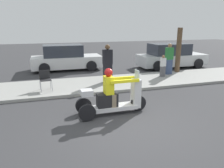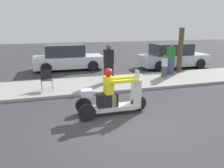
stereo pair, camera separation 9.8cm
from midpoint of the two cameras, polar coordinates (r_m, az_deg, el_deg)
ground_plane at (r=6.22m, az=4.97°, el=-11.56°), size 60.00×60.00×0.00m
sidewalk_strip at (r=10.34m, az=-4.23°, el=-0.11°), size 28.00×2.80×0.12m
motorcycle_trike at (r=6.98m, az=0.55°, el=-3.61°), size 2.32×0.73×1.51m
spectator_far_back at (r=10.35m, az=-0.60°, el=5.19°), size 0.46×0.31×1.79m
spectator_end_of_line at (r=12.48m, az=15.28°, el=6.17°), size 0.43×0.29×1.69m
spectator_with_child at (r=11.80m, az=13.77°, el=4.47°), size 0.29×0.20×1.14m
folding_chair_set_back at (r=9.59m, az=-16.52°, el=1.54°), size 0.51×0.51×0.82m
parked_car_lot_far at (r=14.14m, az=-11.36°, el=6.64°), size 4.28×1.92×1.58m
parked_car_lot_left at (r=15.13m, az=15.75°, el=6.94°), size 4.55×1.93×1.59m
tree_trunk at (r=13.18m, az=17.63°, el=8.40°), size 0.28×0.28×2.51m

